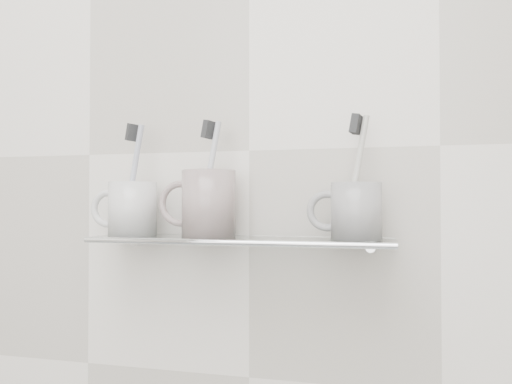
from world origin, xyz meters
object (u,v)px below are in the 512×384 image
(mug_left, at_px, (133,209))
(mug_center, at_px, (209,204))
(mug_right, at_px, (356,211))
(shelf_glass, at_px, (239,240))

(mug_left, bearing_deg, mug_center, -11.02)
(mug_right, bearing_deg, mug_center, -175.46)
(shelf_glass, height_order, mug_center, mug_center)
(mug_left, bearing_deg, shelf_glass, -12.47)
(shelf_glass, relative_size, mug_center, 4.46)
(mug_left, height_order, mug_center, mug_center)
(mug_right, bearing_deg, mug_left, -175.46)
(shelf_glass, xyz_separation_m, mug_left, (-0.20, 0.00, 0.05))
(shelf_glass, xyz_separation_m, mug_right, (0.19, 0.00, 0.05))
(mug_center, bearing_deg, shelf_glass, -11.30)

